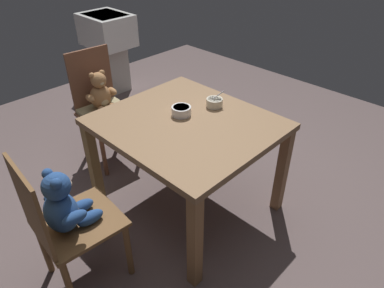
# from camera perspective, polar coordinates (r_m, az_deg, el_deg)

# --- Properties ---
(ground_plane) EXTENTS (5.20, 5.20, 0.04)m
(ground_plane) POSITION_cam_1_polar(r_m,az_deg,el_deg) (2.64, -0.77, -10.01)
(ground_plane) COLOR #5F4F4E
(dining_table) EXTENTS (1.07, 0.95, 0.71)m
(dining_table) POSITION_cam_1_polar(r_m,az_deg,el_deg) (2.25, -0.89, 1.71)
(dining_table) COLOR #836142
(dining_table) RESTS_ON ground_plane
(teddy_chair_near_left) EXTENTS (0.43, 0.42, 0.93)m
(teddy_chair_near_left) POSITION_cam_1_polar(r_m,az_deg,el_deg) (2.92, -14.42, 6.49)
(teddy_chair_near_left) COLOR brown
(teddy_chair_near_left) RESTS_ON ground_plane
(teddy_chair_near_front) EXTENTS (0.42, 0.45, 0.88)m
(teddy_chair_near_front) POSITION_cam_1_polar(r_m,az_deg,el_deg) (1.92, -20.14, -10.59)
(teddy_chair_near_front) COLOR brown
(teddy_chair_near_front) RESTS_ON ground_plane
(porridge_bowl_white_center) EXTENTS (0.13, 0.13, 0.06)m
(porridge_bowl_white_center) POSITION_cam_1_polar(r_m,az_deg,el_deg) (2.26, -1.76, 5.48)
(porridge_bowl_white_center) COLOR silver
(porridge_bowl_white_center) RESTS_ON dining_table
(porridge_bowl_cream_far_center) EXTENTS (0.11, 0.11, 0.11)m
(porridge_bowl_cream_far_center) POSITION_cam_1_polar(r_m,az_deg,el_deg) (2.36, 3.71, 6.83)
(porridge_bowl_cream_far_center) COLOR beige
(porridge_bowl_cream_far_center) RESTS_ON dining_table
(sink_basin) EXTENTS (0.56, 0.44, 0.88)m
(sink_basin) POSITION_cam_1_polar(r_m,az_deg,el_deg) (4.20, -13.53, 15.95)
(sink_basin) COLOR #B7B2A8
(sink_basin) RESTS_ON ground_plane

